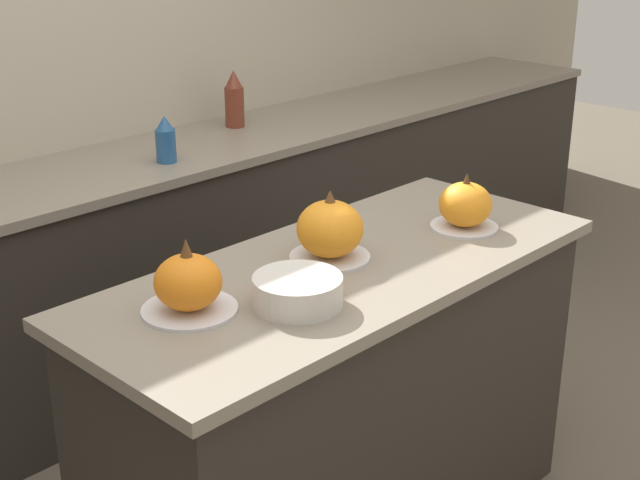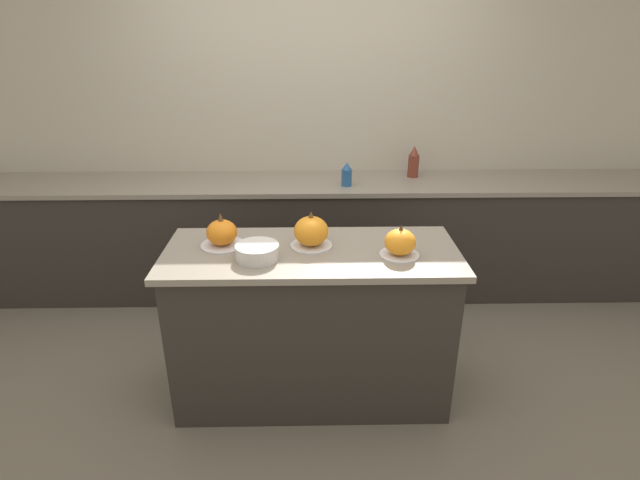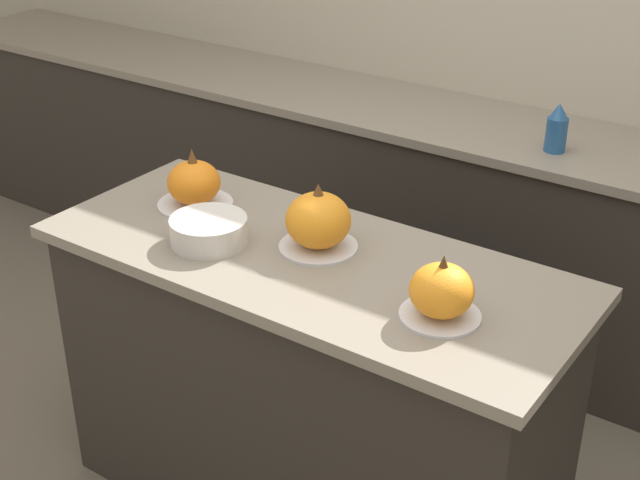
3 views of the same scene
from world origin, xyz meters
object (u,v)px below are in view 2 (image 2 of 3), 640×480
at_px(pumpkin_cake_left, 221,234).
at_px(pumpkin_cake_right, 399,243).
at_px(bottle_tall, 413,162).
at_px(mixing_bowl, 256,252).
at_px(bottle_short, 346,175).
at_px(pumpkin_cake_center, 311,232).

height_order(pumpkin_cake_left, pumpkin_cake_right, pumpkin_cake_left).
height_order(bottle_tall, mixing_bowl, bottle_tall).
height_order(pumpkin_cake_right, mixing_bowl, pumpkin_cake_right).
bearing_deg(bottle_short, pumpkin_cake_left, -124.45).
distance_m(pumpkin_cake_center, bottle_tall, 1.52).
height_order(pumpkin_cake_left, pumpkin_cake_center, pumpkin_cake_center).
bearing_deg(pumpkin_cake_left, bottle_short, 55.55).
xyz_separation_m(pumpkin_cake_right, bottle_tall, (0.34, 1.43, 0.04)).
relative_size(pumpkin_cake_right, mixing_bowl, 0.92).
relative_size(pumpkin_cake_right, bottle_short, 1.15).
distance_m(pumpkin_cake_right, bottle_short, 1.22).
distance_m(pumpkin_cake_left, mixing_bowl, 0.26).
relative_size(pumpkin_cake_left, pumpkin_cake_right, 1.15).
relative_size(pumpkin_cake_center, mixing_bowl, 1.01).
xyz_separation_m(pumpkin_cake_center, mixing_bowl, (-0.27, -0.15, -0.04)).
distance_m(bottle_tall, bottle_short, 0.57).
relative_size(pumpkin_cake_left, pumpkin_cake_center, 1.04).
distance_m(pumpkin_cake_left, pumpkin_cake_center, 0.47).
height_order(pumpkin_cake_center, mixing_bowl, pumpkin_cake_center).
bearing_deg(bottle_tall, pumpkin_cake_left, -134.31).
height_order(pumpkin_cake_center, pumpkin_cake_right, pumpkin_cake_center).
bearing_deg(pumpkin_cake_center, mixing_bowl, -151.27).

